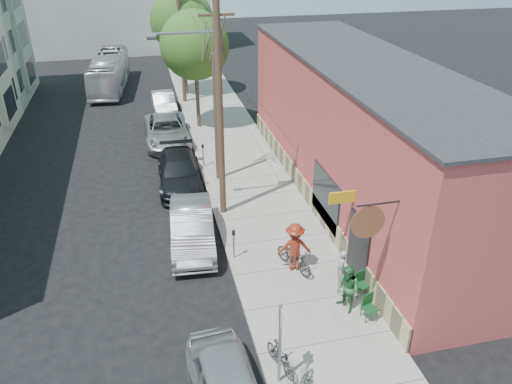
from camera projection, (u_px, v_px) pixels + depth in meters
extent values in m
plane|color=black|center=(180.00, 286.00, 18.34)|extent=(120.00, 120.00, 0.00)
cube|color=gray|center=(236.00, 156.00, 28.61)|extent=(4.50, 58.00, 0.15)
cube|color=#AE4041|center=(361.00, 135.00, 22.91)|extent=(5.00, 20.00, 6.50)
cube|color=#2B2B2D|center=(369.00, 63.00, 21.36)|extent=(5.20, 20.20, 0.12)
cube|color=tan|center=(306.00, 192.00, 23.67)|extent=(0.10, 20.00, 1.10)
cube|color=black|center=(358.00, 249.00, 18.16)|extent=(0.10, 1.60, 2.60)
cube|color=black|center=(326.00, 197.00, 21.03)|extent=(0.08, 3.00, 2.20)
cylinder|color=brown|center=(368.00, 222.00, 14.86)|extent=(1.10, 0.06, 1.10)
cube|color=gold|center=(342.00, 197.00, 17.91)|extent=(1.00, 0.08, 0.45)
cube|color=#99AB90|center=(16.00, 37.00, 36.72)|extent=(1.10, 3.20, 7.00)
cube|color=slate|center=(280.00, 345.00, 13.69)|extent=(0.07, 0.07, 2.80)
cube|color=silver|center=(281.00, 317.00, 13.22)|extent=(0.02, 0.45, 0.60)
cylinder|color=slate|center=(234.00, 246.00, 19.44)|extent=(0.06, 0.06, 1.10)
cylinder|color=black|center=(234.00, 233.00, 19.15)|extent=(0.14, 0.14, 0.18)
cylinder|color=slate|center=(203.00, 156.00, 27.00)|extent=(0.06, 0.06, 1.10)
cylinder|color=black|center=(203.00, 146.00, 26.72)|extent=(0.14, 0.14, 0.18)
cylinder|color=#503A28|center=(220.00, 106.00, 20.53)|extent=(0.28, 0.28, 10.00)
cube|color=#503A28|center=(216.00, 15.00, 18.84)|extent=(1.40, 0.10, 0.10)
cylinder|color=slate|center=(151.00, 37.00, 18.67)|extent=(0.35, 0.24, 0.24)
cylinder|color=#503A28|center=(180.00, 32.00, 35.03)|extent=(0.28, 0.28, 10.00)
cylinder|color=#44392C|center=(216.00, 119.00, 24.43)|extent=(0.24, 0.24, 6.41)
cylinder|color=#44392C|center=(197.00, 89.00, 31.54)|extent=(0.24, 0.24, 4.89)
sphere|color=#3A6222|center=(195.00, 45.00, 30.25)|extent=(4.23, 4.23, 4.23)
cylinder|color=#44392C|center=(185.00, 61.00, 37.89)|extent=(0.24, 0.24, 5.12)
sphere|color=#3A6222|center=(182.00, 21.00, 36.54)|extent=(4.65, 4.65, 4.65)
imported|color=gray|center=(341.00, 269.00, 17.80)|extent=(0.54, 0.64, 1.49)
imported|color=#286436|center=(347.00, 289.00, 16.60)|extent=(0.92, 1.03, 1.75)
imported|color=maroon|center=(295.00, 247.00, 18.60)|extent=(1.36, 0.91, 1.96)
imported|color=black|center=(294.00, 257.00, 18.83)|extent=(1.38, 2.03, 1.01)
imported|color=black|center=(280.00, 357.00, 14.53)|extent=(0.83, 1.55, 0.90)
imported|color=slate|center=(302.00, 384.00, 13.68)|extent=(1.42, 1.80, 0.91)
imported|color=#A0A0A7|center=(192.00, 228.00, 20.39)|extent=(2.07, 4.99, 1.61)
imported|color=black|center=(179.00, 172.00, 25.18)|extent=(2.30, 5.27, 1.51)
imported|color=#A1A6A8|center=(167.00, 131.00, 30.19)|extent=(2.61, 5.61, 1.56)
imported|color=#B1B2B9|center=(164.00, 103.00, 35.20)|extent=(1.67, 4.35, 1.41)
imported|color=silver|center=(109.00, 72.00, 40.24)|extent=(3.16, 9.77, 2.67)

